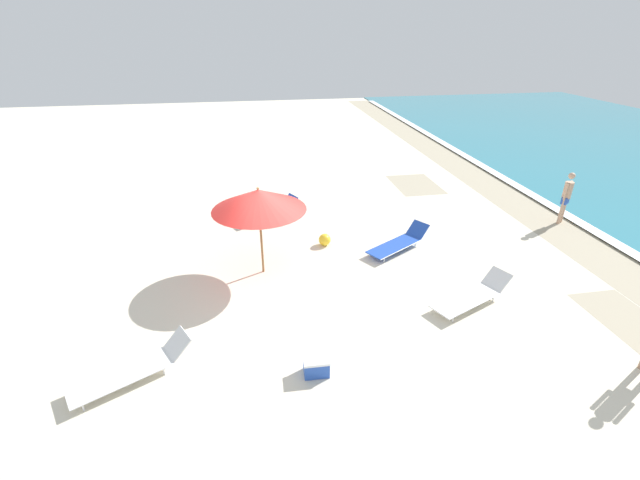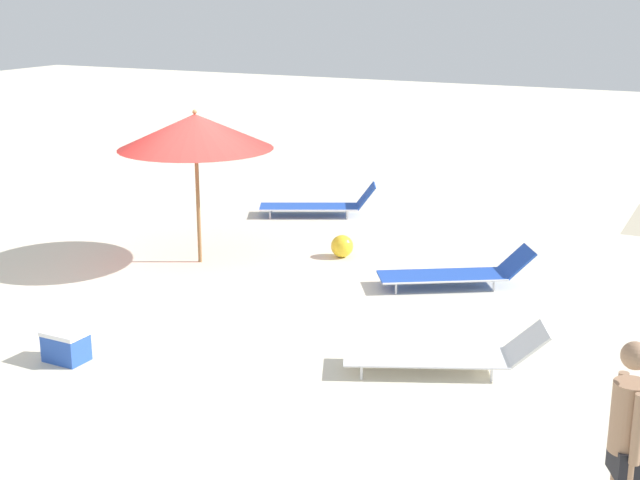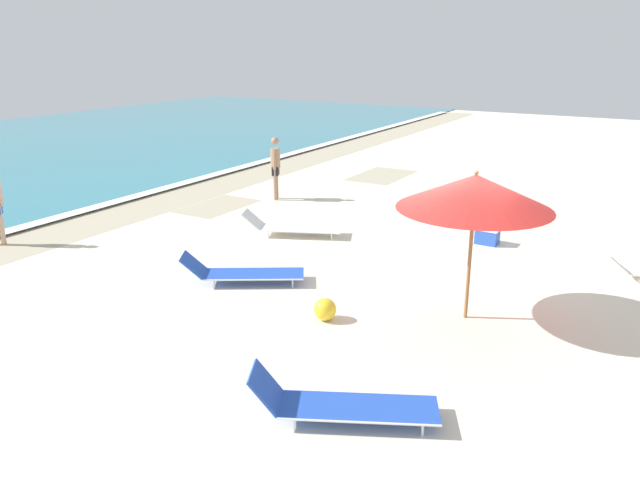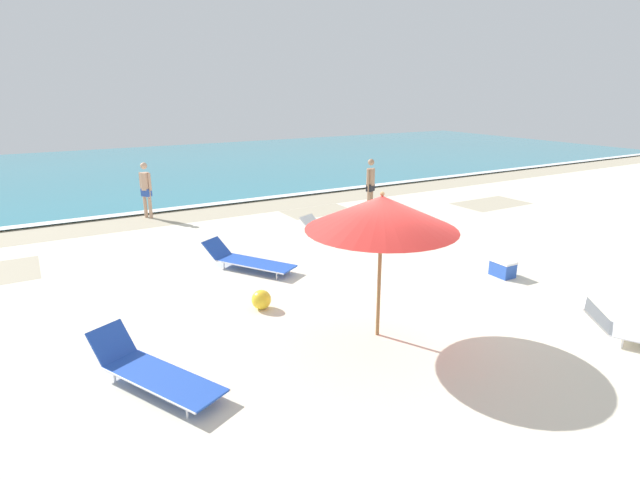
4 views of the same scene
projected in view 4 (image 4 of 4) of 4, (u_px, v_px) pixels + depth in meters
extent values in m
cube|color=beige|center=(395.00, 314.00, 9.32)|extent=(60.00, 60.00, 0.16)
cube|color=#B3A68B|center=(222.00, 210.00, 16.96)|extent=(57.00, 2.20, 0.00)
cube|color=#B3A68B|center=(318.00, 211.00, 16.78)|extent=(2.29, 1.35, 0.00)
cube|color=#B3A68B|center=(491.00, 204.00, 17.91)|extent=(2.63, 1.57, 0.00)
cube|color=teal|center=(151.00, 168.00, 25.79)|extent=(60.00, 19.96, 0.06)
cube|color=white|center=(215.00, 204.00, 17.60)|extent=(56.00, 0.44, 0.01)
cylinder|color=olive|center=(379.00, 276.00, 8.06)|extent=(0.06, 0.06, 2.10)
cone|color=red|center=(382.00, 213.00, 7.75)|extent=(2.42, 2.42, 0.54)
cylinder|color=#A4221E|center=(381.00, 229.00, 7.83)|extent=(2.34, 2.34, 0.01)
sphere|color=olive|center=(382.00, 194.00, 7.67)|extent=(0.07, 0.07, 0.07)
cube|color=blue|center=(164.00, 379.00, 6.77)|extent=(1.37, 1.95, 0.03)
cylinder|color=silver|center=(145.00, 389.00, 6.53)|extent=(0.86, 1.70, 0.03)
cylinder|color=silver|center=(181.00, 369.00, 7.01)|extent=(0.86, 1.70, 0.03)
cube|color=blue|center=(112.00, 342.00, 7.29)|extent=(0.67, 0.57, 0.46)
cylinder|color=silver|center=(187.00, 413.00, 6.21)|extent=(0.03, 0.03, 0.16)
cylinder|color=silver|center=(216.00, 393.00, 6.62)|extent=(0.03, 0.03, 0.16)
cylinder|color=silver|center=(115.00, 377.00, 6.98)|extent=(0.03, 0.03, 0.16)
cylinder|color=silver|center=(145.00, 361.00, 7.39)|extent=(0.03, 0.03, 0.16)
cube|color=white|center=(597.00, 316.00, 8.24)|extent=(0.71, 0.65, 0.39)
cylinder|color=silver|center=(622.00, 343.00, 7.91)|extent=(0.03, 0.03, 0.16)
cylinder|color=silver|center=(623.00, 331.00, 8.33)|extent=(0.03, 0.03, 0.16)
cube|color=blue|center=(256.00, 263.00, 11.26)|extent=(1.47, 1.88, 0.03)
cylinder|color=silver|center=(248.00, 267.00, 11.01)|extent=(0.98, 1.58, 0.03)
cylinder|color=silver|center=(264.00, 259.00, 11.51)|extent=(0.98, 1.58, 0.03)
cube|color=blue|center=(217.00, 248.00, 11.71)|extent=(0.71, 0.66, 0.40)
cylinder|color=silver|center=(277.00, 276.00, 10.75)|extent=(0.03, 0.03, 0.16)
cylinder|color=silver|center=(289.00, 269.00, 11.18)|extent=(0.03, 0.03, 0.16)
cylinder|color=silver|center=(224.00, 265.00, 11.39)|extent=(0.03, 0.03, 0.16)
cylinder|color=silver|center=(238.00, 259.00, 11.82)|extent=(0.03, 0.03, 0.16)
cube|color=white|center=(345.00, 236.00, 13.35)|extent=(1.30, 1.94, 0.03)
cylinder|color=silver|center=(339.00, 239.00, 13.12)|extent=(0.78, 1.71, 0.03)
cylinder|color=silver|center=(351.00, 233.00, 13.58)|extent=(0.78, 1.71, 0.03)
cube|color=white|center=(311.00, 223.00, 13.93)|extent=(0.70, 0.63, 0.38)
cylinder|color=silver|center=(364.00, 246.00, 12.78)|extent=(0.03, 0.03, 0.16)
cylinder|color=silver|center=(373.00, 242.00, 13.17)|extent=(0.03, 0.03, 0.16)
cylinder|color=silver|center=(318.00, 237.00, 13.58)|extent=(0.03, 0.03, 0.16)
cylinder|color=silver|center=(328.00, 233.00, 13.98)|extent=(0.03, 0.03, 0.16)
cylinder|color=tan|center=(150.00, 204.00, 15.78)|extent=(0.11, 0.11, 0.90)
cylinder|color=tan|center=(145.00, 204.00, 15.86)|extent=(0.11, 0.11, 0.90)
cube|color=#2D51B2|center=(146.00, 192.00, 15.72)|extent=(0.32, 0.35, 0.24)
cylinder|color=tan|center=(145.00, 181.00, 15.61)|extent=(0.27, 0.27, 0.55)
cylinder|color=tan|center=(150.00, 182.00, 15.54)|extent=(0.08, 0.08, 0.55)
cylinder|color=tan|center=(141.00, 181.00, 15.69)|extent=(0.08, 0.08, 0.55)
sphere|color=tan|center=(144.00, 166.00, 15.47)|extent=(0.21, 0.21, 0.21)
cylinder|color=#A37A5B|center=(369.00, 199.00, 16.52)|extent=(0.11, 0.11, 0.90)
cylinder|color=#A37A5B|center=(371.00, 198.00, 16.68)|extent=(0.11, 0.11, 0.90)
cube|color=black|center=(370.00, 188.00, 16.49)|extent=(0.35, 0.29, 0.24)
cylinder|color=#A37A5B|center=(371.00, 177.00, 16.39)|extent=(0.27, 0.27, 0.55)
cylinder|color=#A37A5B|center=(368.00, 178.00, 16.24)|extent=(0.08, 0.08, 0.55)
cylinder|color=#A37A5B|center=(373.00, 176.00, 16.54)|extent=(0.08, 0.08, 0.55)
sphere|color=#A37A5B|center=(371.00, 162.00, 16.25)|extent=(0.21, 0.21, 0.21)
sphere|color=yellow|center=(261.00, 300.00, 9.29)|extent=(0.37, 0.37, 0.37)
cube|color=blue|center=(503.00, 269.00, 10.93)|extent=(0.35, 0.49, 0.32)
cube|color=white|center=(504.00, 261.00, 10.88)|extent=(0.37, 0.51, 0.05)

